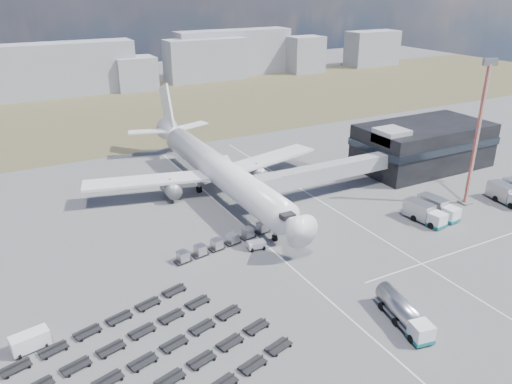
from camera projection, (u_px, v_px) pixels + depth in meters
name	position (u px, v px, depth m)	size (l,w,h in m)	color
ground	(305.00, 266.00, 75.40)	(420.00, 420.00, 0.00)	#565659
grass_strip	(120.00, 111.00, 164.54)	(420.00, 90.00, 0.01)	#48472B
lane_markings	(344.00, 242.00, 82.10)	(47.12, 110.00, 0.01)	silver
terminal	(423.00, 145.00, 113.62)	(30.40, 16.40, 11.00)	black
jet_bridge	(316.00, 174.00, 96.92)	(30.30, 3.80, 7.05)	#939399
airliner	(216.00, 168.00, 99.57)	(51.59, 64.53, 17.62)	white
skyline	(117.00, 66.00, 196.98)	(301.83, 24.46, 25.18)	#92949F
fuel_tanker	(404.00, 313.00, 62.14)	(4.27, 10.13, 3.18)	white
pushback_tug	(256.00, 245.00, 79.88)	(2.83, 1.59, 1.32)	white
utility_van	(30.00, 342.00, 57.82)	(4.25, 1.92, 2.27)	white
catering_truck	(225.00, 167.00, 110.58)	(4.39, 7.15, 3.06)	white
service_trucks_near	(431.00, 210.00, 89.48)	(7.41, 8.55, 3.16)	white
uld_row	(233.00, 238.00, 81.30)	(21.23, 5.31, 1.65)	black
baggage_dollies	(127.00, 372.00, 54.43)	(36.04, 27.39, 0.77)	black
floodlight_mast	(477.00, 135.00, 91.23)	(2.60, 2.12, 27.43)	#B4301C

